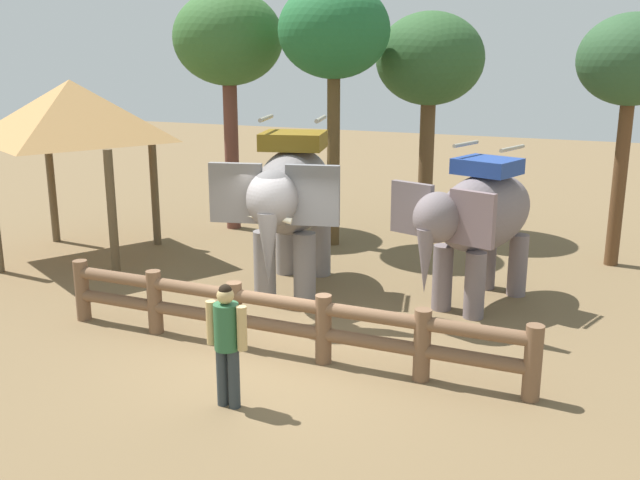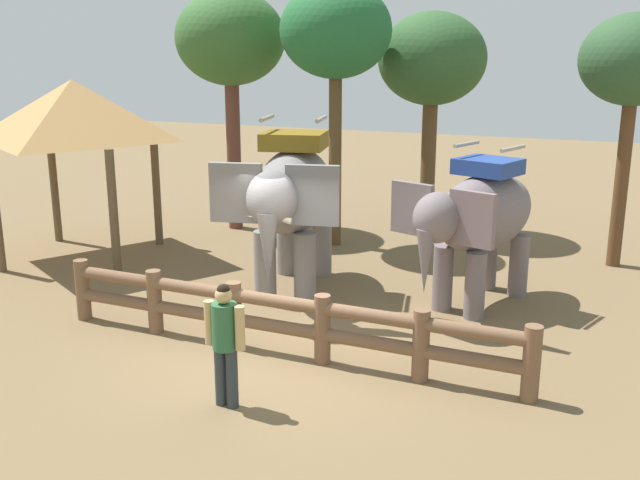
% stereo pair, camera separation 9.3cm
% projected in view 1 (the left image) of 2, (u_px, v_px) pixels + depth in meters
% --- Properties ---
extents(ground_plane, '(60.00, 60.00, 0.00)m').
position_uv_depth(ground_plane, '(278.00, 355.00, 11.04)').
color(ground_plane, brown).
extents(log_fence, '(7.68, 0.34, 1.05)m').
position_uv_depth(log_fence, '(278.00, 317.00, 10.90)').
color(log_fence, brown).
rests_on(log_fence, ground).
extents(elephant_near_left, '(2.46, 3.94, 3.30)m').
position_uv_depth(elephant_near_left, '(291.00, 197.00, 13.44)').
color(elephant_near_left, gray).
rests_on(elephant_near_left, ground).
extents(elephant_center, '(2.38, 3.46, 2.90)m').
position_uv_depth(elephant_center, '(478.00, 217.00, 12.78)').
color(elephant_center, slate).
rests_on(elephant_center, ground).
extents(tourist_woman_in_black, '(0.59, 0.34, 1.66)m').
position_uv_depth(tourist_woman_in_black, '(227.00, 337.00, 9.22)').
color(tourist_woman_in_black, '#2D363B').
rests_on(tourist_woman_in_black, ground).
extents(thatched_shelter, '(4.21, 4.21, 3.88)m').
position_uv_depth(thatched_shelter, '(72.00, 112.00, 15.40)').
color(thatched_shelter, brown).
rests_on(thatched_shelter, ground).
extents(tree_far_left, '(2.17, 2.17, 5.22)m').
position_uv_depth(tree_far_left, '(632.00, 64.00, 14.59)').
color(tree_far_left, brown).
rests_on(tree_far_left, ground).
extents(tree_back_center, '(2.68, 2.68, 5.90)m').
position_uv_depth(tree_back_center, '(228.00, 42.00, 17.70)').
color(tree_back_center, brown).
rests_on(tree_back_center, ground).
extents(tree_far_right, '(2.60, 2.60, 5.38)m').
position_uv_depth(tree_far_right, '(430.00, 62.00, 17.45)').
color(tree_far_right, brown).
rests_on(tree_far_right, ground).
extents(tree_deep_back, '(2.49, 2.49, 5.96)m').
position_uv_depth(tree_deep_back, '(334.00, 34.00, 16.08)').
color(tree_deep_back, brown).
rests_on(tree_deep_back, ground).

